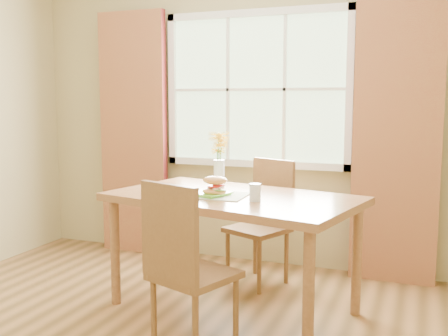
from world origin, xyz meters
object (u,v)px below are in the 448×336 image
chair_near (184,261)px  water_glass (255,193)px  croissant_sandwich (215,186)px  dining_table (233,207)px  chair_far (264,215)px  flower_vase (219,152)px

chair_near → water_glass: 0.67m
croissant_sandwich → dining_table: bearing=50.6°
chair_far → water_glass: (0.17, -0.77, 0.32)m
chair_near → flower_vase: 1.12m
chair_near → croissant_sandwich: (-0.05, 0.58, 0.33)m
dining_table → chair_near: (-0.03, -0.70, -0.17)m
chair_far → croissant_sandwich: (-0.11, -0.74, 0.34)m
dining_table → chair_near: chair_near is taller
chair_far → flower_vase: bearing=-101.9°
croissant_sandwich → flower_vase: 0.46m
chair_far → flower_vase: (-0.24, -0.34, 0.52)m
chair_far → croissant_sandwich: size_ratio=5.39×
dining_table → chair_far: (0.03, 0.62, -0.18)m
chair_near → croissant_sandwich: 0.67m
chair_near → flower_vase: flower_vase is taller
water_glass → flower_vase: 0.63m
chair_far → flower_vase: flower_vase is taller
dining_table → flower_vase: (-0.21, 0.28, 0.33)m
croissant_sandwich → water_glass: (0.28, -0.03, -0.02)m
dining_table → flower_vase: bearing=139.2°
dining_table → croissant_sandwich: size_ratio=10.02×
croissant_sandwich → chair_far: bearing=75.0°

